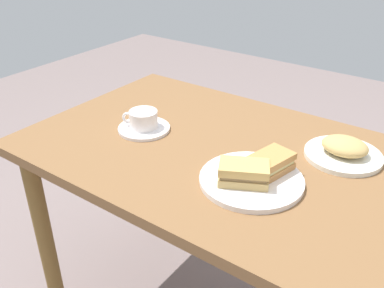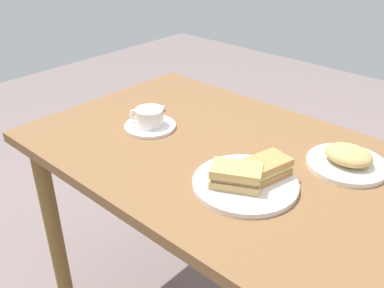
# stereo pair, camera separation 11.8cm
# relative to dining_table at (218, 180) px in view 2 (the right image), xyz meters

# --- Properties ---
(dining_table) EXTENTS (1.13, 0.74, 0.75)m
(dining_table) POSITION_rel_dining_table_xyz_m (0.00, 0.00, 0.00)
(dining_table) COLOR brown
(dining_table) RESTS_ON ground_plane
(sandwich_plate) EXTENTS (0.26, 0.26, 0.01)m
(sandwich_plate) POSITION_rel_dining_table_xyz_m (-0.17, 0.10, 0.12)
(sandwich_plate) COLOR white
(sandwich_plate) RESTS_ON dining_table
(sandwich_front) EXTENTS (0.14, 0.12, 0.05)m
(sandwich_front) POSITION_rel_dining_table_xyz_m (-0.16, 0.13, 0.15)
(sandwich_front) COLOR tan
(sandwich_front) RESTS_ON sandwich_plate
(sandwich_back) EXTENTS (0.10, 0.15, 0.05)m
(sandwich_back) POSITION_rel_dining_table_xyz_m (-0.19, 0.06, 0.15)
(sandwich_back) COLOR #B97D45
(sandwich_back) RESTS_ON sandwich_plate
(coffee_saucer) EXTENTS (0.16, 0.16, 0.01)m
(coffee_saucer) POSITION_rel_dining_table_xyz_m (0.25, 0.04, 0.11)
(coffee_saucer) COLOR white
(coffee_saucer) RESTS_ON dining_table
(coffee_cup) EXTENTS (0.11, 0.09, 0.05)m
(coffee_cup) POSITION_rel_dining_table_xyz_m (0.25, 0.04, 0.15)
(coffee_cup) COLOR white
(coffee_cup) RESTS_ON coffee_saucer
(spoon) EXTENTS (0.06, 0.09, 0.01)m
(spoon) POSITION_rel_dining_table_xyz_m (0.29, -0.03, 0.12)
(spoon) COLOR silver
(spoon) RESTS_ON coffee_saucer
(side_plate) EXTENTS (0.21, 0.21, 0.01)m
(side_plate) POSITION_rel_dining_table_xyz_m (-0.31, -0.16, 0.12)
(side_plate) COLOR white
(side_plate) RESTS_ON dining_table
(side_food_pile) EXTENTS (0.13, 0.11, 0.04)m
(side_food_pile) POSITION_rel_dining_table_xyz_m (-0.31, -0.16, 0.15)
(side_food_pile) COLOR tan
(side_food_pile) RESTS_ON side_plate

